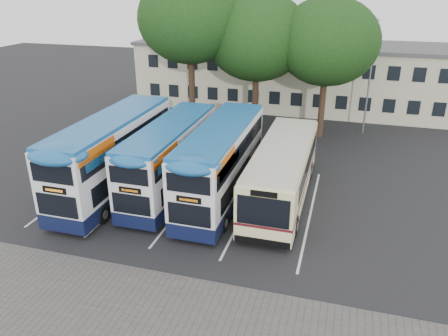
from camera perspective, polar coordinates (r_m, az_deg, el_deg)
The scene contains 12 objects.
ground at distance 20.56m, azimuth 0.53°, elevation -11.39°, with size 120.00×120.00×0.00m, color black.
paving_strip at distance 17.52m, azimuth -10.90°, elevation -19.13°, with size 40.00×6.00×0.01m, color #595654.
bay_lines at distance 25.66m, azimuth -4.53°, elevation -3.88°, with size 14.12×11.00×0.01m.
depot_building at distance 44.33m, azimuth 10.23°, elevation 11.87°, with size 32.40×8.40×6.20m.
lamp_post at distance 36.87m, azimuth 18.60°, elevation 11.82°, with size 0.25×1.05×9.06m.
tree_left at distance 35.03m, azimuth -4.47°, elevation 18.84°, with size 7.93×7.93×12.38m.
tree_mid at distance 35.36m, azimuth 4.33°, elevation 16.73°, with size 8.05×8.05×11.10m.
tree_right at distance 34.77m, azimuth 13.39°, elevation 15.73°, with size 7.70×7.70×10.74m.
bus_dd_left at distance 26.20m, azimuth -14.21°, elevation 2.08°, with size 2.66×10.99×4.58m.
bus_dd_mid at distance 25.65m, azimuth -6.96°, elevation 1.67°, with size 2.44×10.08×4.20m.
bus_dd_right at distance 24.52m, azimuth -0.32°, elevation 1.05°, with size 2.54×10.48×4.37m.
bus_single at distance 24.94m, azimuth 7.68°, elevation -0.10°, with size 2.82×11.09×3.31m.
Camera 1 is at (4.53, -16.27, 11.72)m, focal length 35.00 mm.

